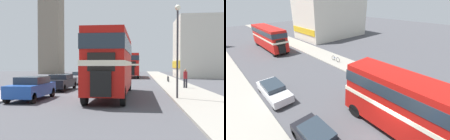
# 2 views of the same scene
# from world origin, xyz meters

# --- Properties ---
(ground_plane) EXTENTS (120.00, 120.00, 0.00)m
(ground_plane) POSITION_xyz_m (0.00, 0.00, 0.00)
(ground_plane) COLOR #47474C
(sidewalk_right) EXTENTS (3.50, 120.00, 0.12)m
(sidewalk_right) POSITION_xyz_m (6.75, 0.00, 0.06)
(sidewalk_right) COLOR gray
(sidewalk_right) RESTS_ON ground_plane
(double_decker_bus) EXTENTS (2.42, 10.10, 4.26)m
(double_decker_bus) POSITION_xyz_m (1.00, -1.07, 2.54)
(double_decker_bus) COLOR #B2140F
(double_decker_bus) RESTS_ON ground_plane
(bus_distant) EXTENTS (2.55, 10.93, 4.07)m
(bus_distant) POSITION_xyz_m (1.54, 25.45, 2.43)
(bus_distant) COLOR red
(bus_distant) RESTS_ON ground_plane
(car_parked_mid) EXTENTS (1.74, 4.15, 1.38)m
(car_parked_mid) POSITION_xyz_m (-3.89, 2.52, 0.73)
(car_parked_mid) COLOR black
(car_parked_mid) RESTS_ON ground_plane
(car_parked_far) EXTENTS (1.76, 4.63, 1.41)m
(car_parked_far) POSITION_xyz_m (-3.83, 9.81, 0.74)
(car_parked_far) COLOR silver
(car_parked_far) RESTS_ON ground_plane
(pedestrian_walking) EXTENTS (0.35, 0.35, 1.71)m
(pedestrian_walking) POSITION_xyz_m (7.07, 4.76, 1.09)
(pedestrian_walking) COLOR #282833
(pedestrian_walking) RESTS_ON sidewalk_right
(bicycle_on_pavement) EXTENTS (0.05, 1.76, 0.78)m
(bicycle_on_pavement) POSITION_xyz_m (6.38, 12.54, 0.48)
(bicycle_on_pavement) COLOR black
(bicycle_on_pavement) RESTS_ON sidewalk_right
(shop_building_block) EXTENTS (15.78, 9.15, 10.32)m
(shop_building_block) POSITION_xyz_m (17.10, 26.40, 5.16)
(shop_building_block) COLOR beige
(shop_building_block) RESTS_ON ground_plane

